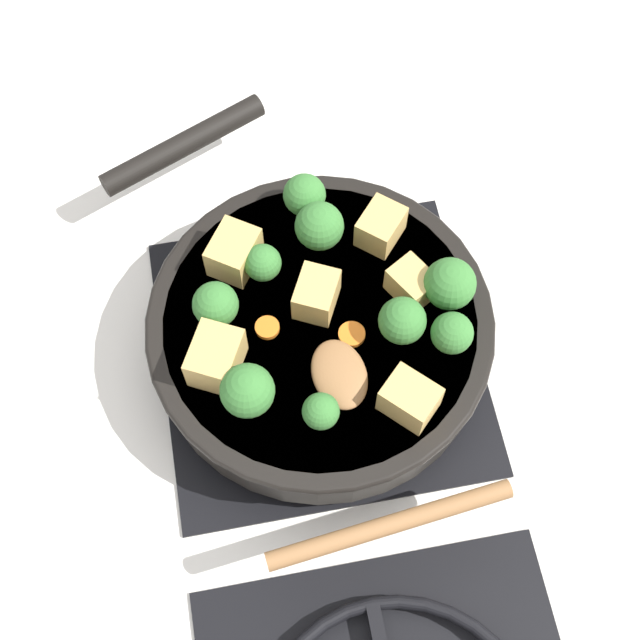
# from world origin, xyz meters

# --- Properties ---
(ground_plane) EXTENTS (2.40, 2.40, 0.00)m
(ground_plane) POSITION_xyz_m (0.00, 0.00, 0.00)
(ground_plane) COLOR white
(front_burner_grate) EXTENTS (0.31, 0.31, 0.03)m
(front_burner_grate) POSITION_xyz_m (0.00, 0.00, 0.01)
(front_burner_grate) COLOR black
(front_burner_grate) RESTS_ON ground_plane
(skillet_pan) EXTENTS (0.35, 0.44, 0.06)m
(skillet_pan) POSITION_xyz_m (0.00, -0.00, 0.06)
(skillet_pan) COLOR black
(skillet_pan) RESTS_ON front_burner_grate
(wooden_spoon) EXTENTS (0.21, 0.19, 0.02)m
(wooden_spoon) POSITION_xyz_m (-0.01, 0.13, 0.09)
(wooden_spoon) COLOR olive
(wooden_spoon) RESTS_ON skillet_pan
(tofu_cube_center_large) EXTENTS (0.05, 0.05, 0.03)m
(tofu_cube_center_large) POSITION_xyz_m (-0.09, -0.01, 0.10)
(tofu_cube_center_large) COLOR tan
(tofu_cube_center_large) RESTS_ON skillet_pan
(tofu_cube_near_handle) EXTENTS (0.06, 0.06, 0.04)m
(tofu_cube_near_handle) POSITION_xyz_m (-0.06, 0.10, 0.10)
(tofu_cube_near_handle) COLOR tan
(tofu_cube_near_handle) RESTS_ON skillet_pan
(tofu_cube_east_chunk) EXTENTS (0.06, 0.06, 0.04)m
(tofu_cube_east_chunk) POSITION_xyz_m (0.07, -0.07, 0.10)
(tofu_cube_east_chunk) COLOR tan
(tofu_cube_east_chunk) RESTS_ON skillet_pan
(tofu_cube_west_chunk) EXTENTS (0.06, 0.06, 0.04)m
(tofu_cube_west_chunk) POSITION_xyz_m (0.10, 0.03, 0.10)
(tofu_cube_west_chunk) COLOR tan
(tofu_cube_west_chunk) RESTS_ON skillet_pan
(tofu_cube_back_piece) EXTENTS (0.05, 0.05, 0.03)m
(tofu_cube_back_piece) POSITION_xyz_m (0.00, -0.02, 0.10)
(tofu_cube_back_piece) COLOR tan
(tofu_cube_back_piece) RESTS_ON skillet_pan
(tofu_cube_front_piece) EXTENTS (0.05, 0.05, 0.03)m
(tofu_cube_front_piece) POSITION_xyz_m (-0.07, -0.08, 0.10)
(tofu_cube_front_piece) COLOR tan
(tofu_cube_front_piece) RESTS_ON skillet_pan
(broccoli_floret_near_spoon) EXTENTS (0.05, 0.05, 0.05)m
(broccoli_floret_near_spoon) POSITION_xyz_m (0.08, 0.07, 0.11)
(broccoli_floret_near_spoon) COLOR #709956
(broccoli_floret_near_spoon) RESTS_ON skillet_pan
(broccoli_floret_center_top) EXTENTS (0.04, 0.04, 0.05)m
(broccoli_floret_center_top) POSITION_xyz_m (-0.01, -0.12, 0.11)
(broccoli_floret_center_top) COLOR #709956
(broccoli_floret_center_top) RESTS_ON skillet_pan
(broccoli_floret_east_rim) EXTENTS (0.05, 0.05, 0.05)m
(broccoli_floret_east_rim) POSITION_xyz_m (-0.01, -0.08, 0.11)
(broccoli_floret_east_rim) COLOR #709956
(broccoli_floret_east_rim) RESTS_ON skillet_pan
(broccoli_floret_west_rim) EXTENTS (0.03, 0.03, 0.04)m
(broccoli_floret_west_rim) POSITION_xyz_m (0.04, -0.05, 0.11)
(broccoli_floret_west_rim) COLOR #709956
(broccoli_floret_west_rim) RESTS_ON skillet_pan
(broccoli_floret_north_edge) EXTENTS (0.05, 0.05, 0.05)m
(broccoli_floret_north_edge) POSITION_xyz_m (-0.12, -0.00, 0.11)
(broccoli_floret_north_edge) COLOR #709956
(broccoli_floret_north_edge) RESTS_ON skillet_pan
(broccoli_floret_south_cluster) EXTENTS (0.03, 0.03, 0.04)m
(broccoli_floret_south_cluster) POSITION_xyz_m (0.02, 0.10, 0.10)
(broccoli_floret_south_cluster) COLOR #709956
(broccoli_floret_south_cluster) RESTS_ON skillet_pan
(broccoli_floret_mid_floret) EXTENTS (0.04, 0.04, 0.05)m
(broccoli_floret_mid_floret) POSITION_xyz_m (-0.07, 0.03, 0.11)
(broccoli_floret_mid_floret) COLOR #709956
(broccoli_floret_mid_floret) RESTS_ON skillet_pan
(broccoli_floret_small_inner) EXTENTS (0.04, 0.04, 0.05)m
(broccoli_floret_small_inner) POSITION_xyz_m (0.09, -0.02, 0.11)
(broccoli_floret_small_inner) COLOR #709956
(broccoli_floret_small_inner) RESTS_ON skillet_pan
(broccoli_floret_tall_stem) EXTENTS (0.04, 0.04, 0.05)m
(broccoli_floret_tall_stem) POSITION_xyz_m (-0.11, 0.05, 0.11)
(broccoli_floret_tall_stem) COLOR #709956
(broccoli_floret_tall_stem) RESTS_ON skillet_pan
(carrot_slice_orange_thin) EXTENTS (0.02, 0.02, 0.01)m
(carrot_slice_orange_thin) POSITION_xyz_m (0.05, -0.00, 0.08)
(carrot_slice_orange_thin) COLOR orange
(carrot_slice_orange_thin) RESTS_ON skillet_pan
(carrot_slice_near_center) EXTENTS (0.02, 0.02, 0.01)m
(carrot_slice_near_center) POSITION_xyz_m (-0.03, 0.02, 0.08)
(carrot_slice_near_center) COLOR orange
(carrot_slice_near_center) RESTS_ON skillet_pan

